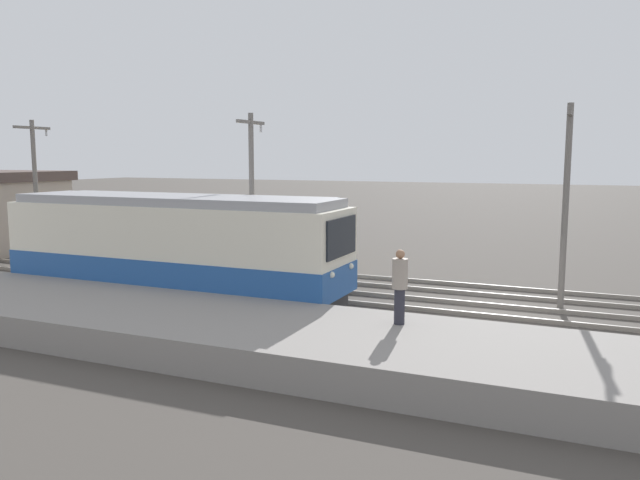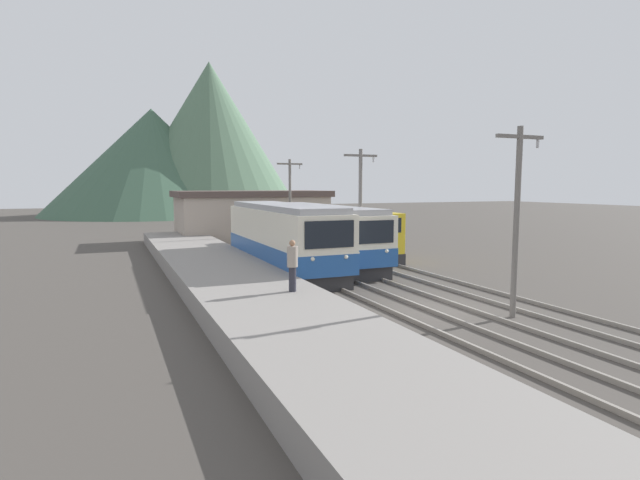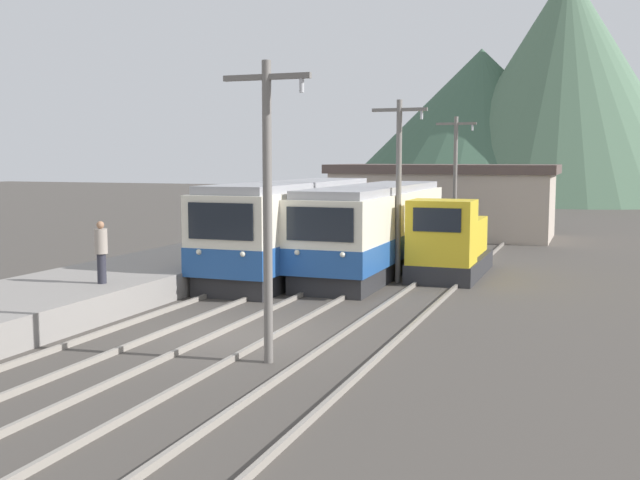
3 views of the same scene
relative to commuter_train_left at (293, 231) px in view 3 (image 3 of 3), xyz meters
The scene contains 14 objects.
ground_plane 10.39m from the commuter_train_left, 75.32° to the right, with size 200.00×200.00×0.00m, color #47423D.
platform_left 10.65m from the commuter_train_left, 110.20° to the right, with size 4.50×54.00×0.82m, color gray.
track_left 10.05m from the commuter_train_left, 90.00° to the right, with size 1.54×60.00×0.14m.
track_center 10.43m from the commuter_train_left, 74.24° to the right, with size 1.54×60.00×0.14m.
track_right 11.60m from the commuter_train_left, 59.69° to the right, with size 1.54×60.00×0.14m.
commuter_train_left is the anchor object (origin of this frame).
commuter_train_center 3.26m from the commuter_train_left, 30.66° to the left, with size 2.84×12.69×3.42m.
shunting_locomotive 6.03m from the commuter_train_left, 15.26° to the left, with size 2.40×5.88×3.00m.
catenary_mast_near 12.83m from the commuter_train_left, 70.15° to the right, with size 2.00×0.20×6.54m.
catenary_mast_mid 4.74m from the commuter_train_left, ahead, with size 2.00×0.20×6.54m.
catenary_mast_far 11.84m from the commuter_train_left, 68.36° to the left, with size 2.00×0.20×6.54m.
person_on_platform 8.89m from the commuter_train_left, 106.90° to the right, with size 0.38×0.38×1.84m.
station_building 16.31m from the commuter_train_left, 80.37° to the left, with size 12.60×6.30×4.13m.
mountain_backdrop 58.77m from the commuter_train_left, 86.80° to the left, with size 40.38×33.52×24.27m.
Camera 3 is at (8.34, -16.71, 4.48)m, focal length 42.00 mm.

